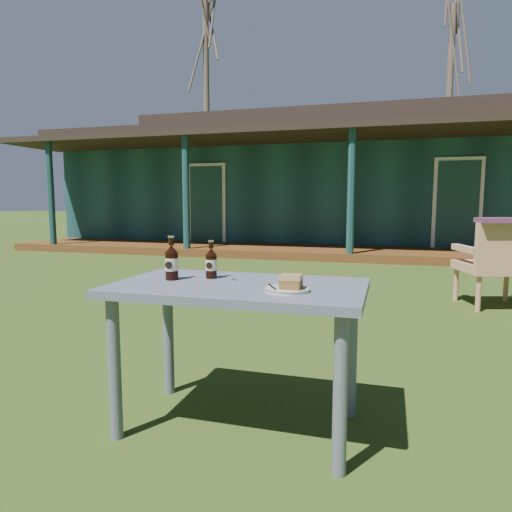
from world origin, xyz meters
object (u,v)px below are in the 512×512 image
(cake_slice, at_px, (291,281))
(cola_bottle_near, at_px, (211,263))
(plate, at_px, (287,289))
(cola_bottle_far, at_px, (172,262))
(armchair_left, at_px, (499,260))
(cafe_table, at_px, (239,304))

(cake_slice, distance_m, cola_bottle_near, 0.52)
(cola_bottle_near, bearing_deg, cake_slice, -26.21)
(plate, height_order, cake_slice, cake_slice)
(cola_bottle_near, height_order, cola_bottle_far, cola_bottle_far)
(cola_bottle_near, xyz_separation_m, cola_bottle_far, (-0.17, -0.10, 0.01))
(plate, xyz_separation_m, cake_slice, (0.02, -0.01, 0.04))
(cola_bottle_far, xyz_separation_m, armchair_left, (2.15, 3.15, -0.30))
(cola_bottle_near, bearing_deg, armchair_left, 57.04)
(plate, distance_m, cola_bottle_far, 0.64)
(plate, height_order, cola_bottle_far, cola_bottle_far)
(plate, bearing_deg, cola_bottle_near, 153.50)
(cafe_table, bearing_deg, cake_slice, -22.23)
(cola_bottle_near, distance_m, cola_bottle_far, 0.20)
(cola_bottle_far, distance_m, armchair_left, 3.83)
(cafe_table, height_order, armchair_left, armchair_left)
(cake_slice, bearing_deg, cafe_table, 157.77)
(cafe_table, relative_size, cola_bottle_far, 5.38)
(cake_slice, distance_m, cola_bottle_far, 0.65)
(cafe_table, relative_size, cola_bottle_near, 6.10)
(cafe_table, height_order, plate, plate)
(cafe_table, relative_size, plate, 5.88)
(cafe_table, bearing_deg, cola_bottle_near, 148.23)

